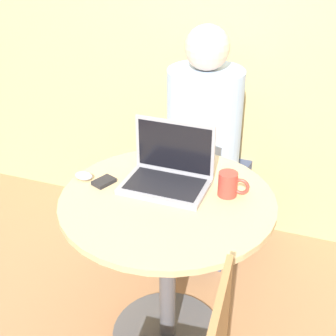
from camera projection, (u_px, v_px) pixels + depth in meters
The scene contains 8 objects.
ground_plane at pixel (168, 335), 2.15m from camera, with size 12.00×12.00×0.00m, color #9E704C.
back_wall at pixel (236, 3), 2.33m from camera, with size 7.00×0.05×2.60m.
round_table at pixel (167, 240), 1.88m from camera, with size 0.83×0.83×0.75m.
laptop at pixel (168, 172), 1.84m from camera, with size 0.33×0.23×0.25m.
cell_phone at pixel (104, 182), 1.87m from camera, with size 0.09×0.10×0.02m.
computer_mouse at pixel (84, 176), 1.90m from camera, with size 0.08×0.05×0.03m.
coffee_cup at pixel (229, 184), 1.77m from camera, with size 0.12×0.07×0.10m.
person_seated at pixel (206, 165), 2.47m from camera, with size 0.39×0.58×1.27m.
Camera 1 is at (0.51, -1.41, 1.72)m, focal length 50.00 mm.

